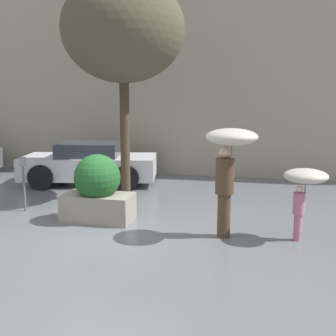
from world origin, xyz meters
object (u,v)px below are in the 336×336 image
parked_car_near (90,164)px  street_tree (123,31)px  planter_box (98,190)px  person_adult (229,155)px  parking_meter (23,172)px  person_child (305,182)px

parked_car_near → street_tree: size_ratio=0.77×
planter_box → person_adult: 2.93m
planter_box → parking_meter: planter_box is taller
planter_box → parked_car_near: 3.88m
person_child → parking_meter: 6.05m
street_tree → parking_meter: bearing=-141.4°
parking_meter → person_child: bearing=-7.0°
planter_box → parked_car_near: bearing=115.4°
parked_car_near → parking_meter: parking_meter is taller
person_child → parking_meter: person_child is taller
person_child → person_adult: bearing=-157.9°
parked_car_near → street_tree: 4.23m
person_adult → planter_box: bearing=-149.0°
parked_car_near → street_tree: (1.65, -1.62, 3.53)m
planter_box → parking_meter: 1.97m
person_adult → parking_meter: person_adult is taller
person_adult → parking_meter: (-4.67, 0.87, -0.66)m
planter_box → parked_car_near: planter_box is taller
street_tree → parked_car_near: bearing=135.6°
planter_box → person_child: planter_box is taller
street_tree → person_child: bearing=-29.1°
planter_box → parking_meter: (-1.92, 0.35, 0.23)m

